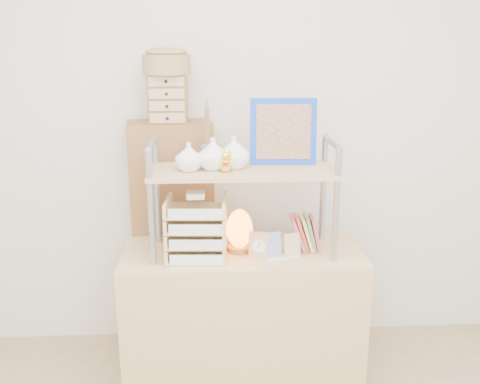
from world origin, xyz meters
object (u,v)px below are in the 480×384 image
object	(u,v)px
desk	(242,317)
cabinet	(173,239)
letter_tray	(197,232)
salt_lamp	(239,230)

from	to	relation	value
desk	cabinet	distance (m)	0.61
desk	letter_tray	xyz separation A→B (m)	(-0.23, -0.07, 0.51)
letter_tray	desk	bearing A→B (deg)	17.63
cabinet	letter_tray	size ratio (longest dim) A/B	4.07
desk	letter_tray	bearing A→B (deg)	-162.37
letter_tray	salt_lamp	distance (m)	0.22
cabinet	salt_lamp	bearing A→B (deg)	-52.65
letter_tray	salt_lamp	xyz separation A→B (m)	(0.21, 0.07, -0.02)
cabinet	salt_lamp	distance (m)	0.55
cabinet	letter_tray	xyz separation A→B (m)	(0.15, -0.44, 0.21)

